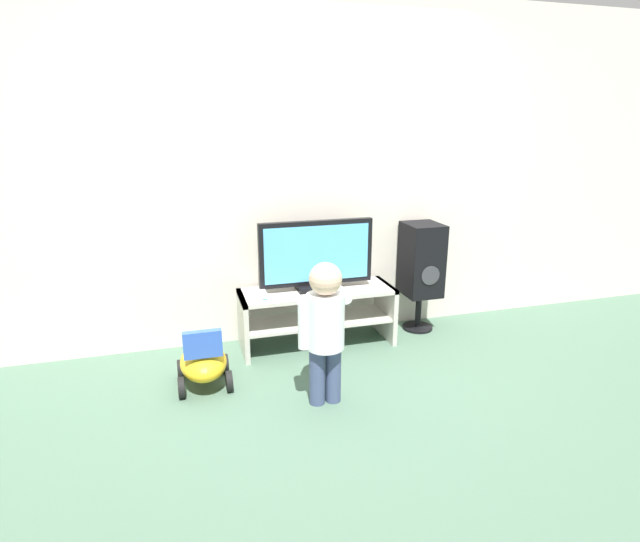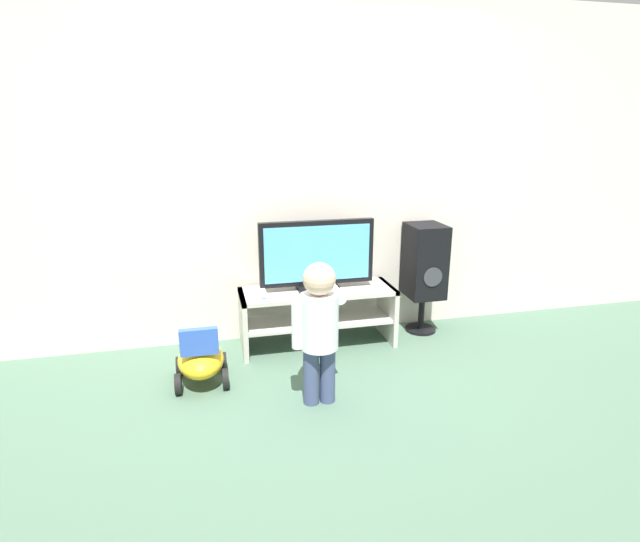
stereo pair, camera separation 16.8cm
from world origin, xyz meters
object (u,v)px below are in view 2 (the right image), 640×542
(television, at_px, (317,256))
(ride_on_toy, at_px, (201,359))
(remote_primary, at_px, (380,287))
(game_console, at_px, (263,295))
(child, at_px, (319,322))
(speaker_tower, at_px, (424,263))

(television, bearing_deg, ride_on_toy, -154.71)
(remote_primary, distance_m, ride_on_toy, 1.43)
(game_console, relative_size, ride_on_toy, 0.36)
(television, height_order, child, television)
(game_console, relative_size, child, 0.18)
(television, bearing_deg, game_console, -166.51)
(ride_on_toy, bearing_deg, television, 25.29)
(television, height_order, speaker_tower, television)
(game_console, distance_m, child, 0.77)
(child, relative_size, ride_on_toy, 1.99)
(television, height_order, remote_primary, television)
(remote_primary, bearing_deg, game_console, 179.52)
(game_console, bearing_deg, child, -70.82)
(child, bearing_deg, remote_primary, 48.00)
(television, height_order, ride_on_toy, television)
(television, relative_size, child, 0.96)
(remote_primary, bearing_deg, ride_on_toy, -167.14)
(game_console, distance_m, ride_on_toy, 0.64)
(remote_primary, distance_m, child, 0.97)
(television, xyz_separation_m, game_console, (-0.43, -0.10, -0.24))
(speaker_tower, bearing_deg, child, -140.89)
(child, bearing_deg, speaker_tower, 39.11)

